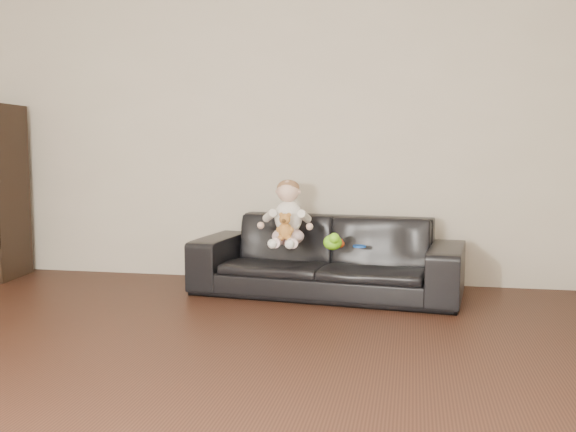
% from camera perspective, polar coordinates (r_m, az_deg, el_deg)
% --- Properties ---
extents(floor, '(5.50, 5.50, 0.00)m').
position_cam_1_polar(floor, '(3.03, -14.12, -15.63)').
color(floor, '#361D13').
rests_on(floor, ground).
extents(wall_back, '(5.00, 0.00, 5.00)m').
position_cam_1_polar(wall_back, '(5.44, -1.97, 8.00)').
color(wall_back, beige).
rests_on(wall_back, ground).
extents(sofa, '(2.09, 1.02, 0.59)m').
position_cam_1_polar(sofa, '(4.90, 3.46, -3.59)').
color(sofa, black).
rests_on(sofa, floor).
extents(baby, '(0.36, 0.44, 0.49)m').
position_cam_1_polar(baby, '(4.80, -0.03, -0.05)').
color(baby, '#F5CFD2').
rests_on(baby, sofa).
extents(teddy_bear, '(0.14, 0.13, 0.20)m').
position_cam_1_polar(teddy_bear, '(4.66, -0.26, -0.95)').
color(teddy_bear, '#B97934').
rests_on(teddy_bear, sofa).
extents(toy_green, '(0.19, 0.20, 0.11)m').
position_cam_1_polar(toy_green, '(4.60, 3.99, -2.34)').
color(toy_green, '#77E91B').
rests_on(toy_green, sofa).
extents(toy_rattle, '(0.07, 0.07, 0.06)m').
position_cam_1_polar(toy_rattle, '(4.71, 4.70, -2.49)').
color(toy_rattle, '#D44C18').
rests_on(toy_rattle, sofa).
extents(toy_blue_disc, '(0.10, 0.10, 0.01)m').
position_cam_1_polar(toy_blue_disc, '(4.76, 6.37, -2.69)').
color(toy_blue_disc, blue).
rests_on(toy_blue_disc, sofa).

